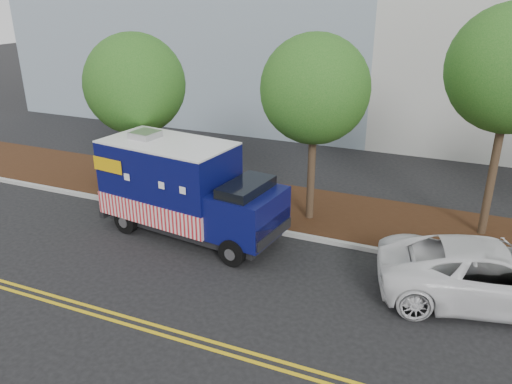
% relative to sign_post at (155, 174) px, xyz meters
% --- Properties ---
extents(ground, '(120.00, 120.00, 0.00)m').
position_rel_sign_post_xyz_m(ground, '(4.00, -2.04, -1.20)').
color(ground, black).
rests_on(ground, ground).
extents(curb, '(120.00, 0.18, 0.15)m').
position_rel_sign_post_xyz_m(curb, '(4.00, -0.64, -1.12)').
color(curb, '#9E9E99').
rests_on(curb, ground).
extents(mulch_strip, '(120.00, 4.00, 0.15)m').
position_rel_sign_post_xyz_m(mulch_strip, '(4.00, 1.46, -1.12)').
color(mulch_strip, black).
rests_on(mulch_strip, ground).
extents(centerline_near, '(120.00, 0.10, 0.01)m').
position_rel_sign_post_xyz_m(centerline_near, '(4.00, -6.49, -1.19)').
color(centerline_near, gold).
rests_on(centerline_near, ground).
extents(centerline_far, '(120.00, 0.10, 0.01)m').
position_rel_sign_post_xyz_m(centerline_far, '(4.00, -6.74, -1.19)').
color(centerline_far, gold).
rests_on(centerline_far, ground).
extents(tree_a, '(3.83, 3.83, 6.27)m').
position_rel_sign_post_xyz_m(tree_a, '(-1.22, 0.89, 3.14)').
color(tree_a, '#38281C').
rests_on(tree_a, ground).
extents(tree_b, '(3.58, 3.58, 6.49)m').
position_rel_sign_post_xyz_m(tree_b, '(5.90, 0.75, 3.48)').
color(tree_b, '#38281C').
rests_on(tree_b, ground).
extents(tree_c, '(3.83, 3.83, 7.43)m').
position_rel_sign_post_xyz_m(tree_c, '(11.56, 1.82, 4.30)').
color(tree_c, '#38281C').
rests_on(tree_c, ground).
extents(sign_post, '(0.06, 0.06, 2.40)m').
position_rel_sign_post_xyz_m(sign_post, '(0.00, 0.00, 0.00)').
color(sign_post, '#473828').
rests_on(sign_post, ground).
extents(food_truck, '(6.56, 3.14, 3.33)m').
position_rel_sign_post_xyz_m(food_truck, '(2.28, -1.73, 0.31)').
color(food_truck, black).
rests_on(food_truck, ground).
extents(white_car, '(6.28, 3.90, 1.62)m').
position_rel_sign_post_xyz_m(white_car, '(11.74, -2.13, -0.39)').
color(white_car, white).
rests_on(white_car, ground).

